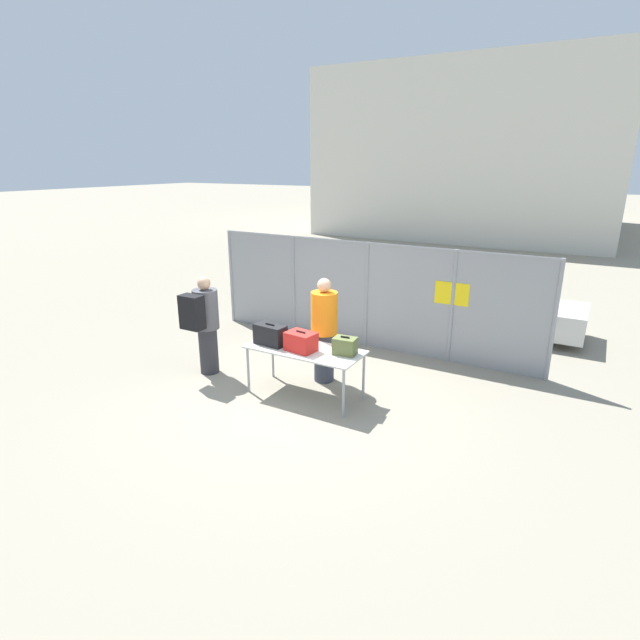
{
  "coord_description": "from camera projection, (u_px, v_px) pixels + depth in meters",
  "views": [
    {
      "loc": [
        3.79,
        -5.95,
        3.47
      ],
      "look_at": [
        0.03,
        0.67,
        1.05
      ],
      "focal_mm": 28.0,
      "sensor_mm": 36.0,
      "label": 1
    }
  ],
  "objects": [
    {
      "name": "ground_plane",
      "position": [
        297.0,
        395.0,
        7.77
      ],
      "size": [
        120.0,
        120.0,
        0.0
      ],
      "primitive_type": "plane",
      "color": "gray"
    },
    {
      "name": "fence_section",
      "position": [
        367.0,
        293.0,
        9.54
      ],
      "size": [
        6.68,
        0.07,
        2.05
      ],
      "color": "gray",
      "rests_on": "ground_plane"
    },
    {
      "name": "inspection_table",
      "position": [
        305.0,
        352.0,
        7.56
      ],
      "size": [
        1.79,
        0.79,
        0.77
      ],
      "color": "silver",
      "rests_on": "ground_plane"
    },
    {
      "name": "suitcase_black",
      "position": [
        270.0,
        335.0,
        7.66
      ],
      "size": [
        0.52,
        0.29,
        0.34
      ],
      "color": "black",
      "rests_on": "inspection_table"
    },
    {
      "name": "suitcase_red",
      "position": [
        301.0,
        342.0,
        7.42
      ],
      "size": [
        0.47,
        0.36,
        0.31
      ],
      "color": "red",
      "rests_on": "inspection_table"
    },
    {
      "name": "suitcase_olive",
      "position": [
        345.0,
        346.0,
        7.28
      ],
      "size": [
        0.35,
        0.26,
        0.28
      ],
      "color": "#566033",
      "rests_on": "inspection_table"
    },
    {
      "name": "traveler_hooded",
      "position": [
        204.0,
        322.0,
        8.3
      ],
      "size": [
        0.42,
        0.64,
        1.68
      ],
      "rotation": [
        0.0,
        0.0,
        0.3
      ],
      "color": "#2D2D33",
      "rests_on": "ground_plane"
    },
    {
      "name": "security_worker_near",
      "position": [
        324.0,
        329.0,
        8.04
      ],
      "size": [
        0.43,
        0.43,
        1.73
      ],
      "rotation": [
        0.0,
        0.0,
        2.94
      ],
      "color": "#383D4C",
      "rests_on": "ground_plane"
    },
    {
      "name": "utility_trailer",
      "position": [
        506.0,
        314.0,
        10.51
      ],
      "size": [
        3.91,
        2.09,
        0.69
      ],
      "color": "silver",
      "rests_on": "ground_plane"
    },
    {
      "name": "distant_hangar",
      "position": [
        484.0,
        155.0,
        26.41
      ],
      "size": [
        13.36,
        13.63,
        7.6
      ],
      "color": "beige",
      "rests_on": "ground_plane"
    }
  ]
}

